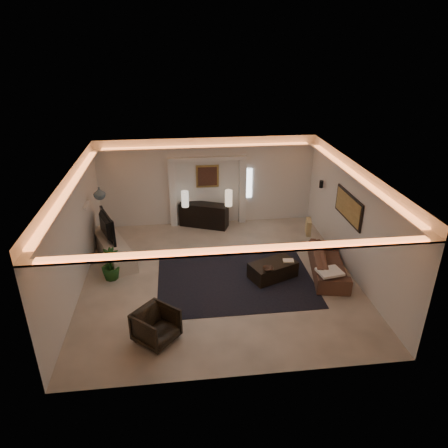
{
  "coord_description": "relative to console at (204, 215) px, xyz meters",
  "views": [
    {
      "loc": [
        -0.96,
        -9.16,
        5.81
      ],
      "look_at": [
        0.2,
        0.6,
        1.25
      ],
      "focal_mm": 32.73,
      "sensor_mm": 36.0,
      "label": 1
    }
  ],
  "objects": [
    {
      "name": "floor",
      "position": [
        0.16,
        -3.21,
        -0.4
      ],
      "size": [
        7.0,
        7.0,
        0.0
      ],
      "primitive_type": "plane",
      "color": "beige",
      "rests_on": "ground"
    },
    {
      "name": "painting_frame",
      "position": [
        0.16,
        0.26,
        1.25
      ],
      "size": [
        0.74,
        0.04,
        0.74
      ],
      "primitive_type": "cube",
      "color": "tan",
      "rests_on": "wall_back"
    },
    {
      "name": "cove_soffit",
      "position": [
        0.16,
        -3.21,
        2.22
      ],
      "size": [
        7.0,
        7.0,
        0.04
      ],
      "primitive_type": "cube",
      "color": "silver",
      "rests_on": "ceiling"
    },
    {
      "name": "magazine",
      "position": [
        1.97,
        -3.35,
        0.02
      ],
      "size": [
        0.3,
        0.23,
        0.03
      ],
      "primitive_type": "cube",
      "rotation": [
        0.0,
        0.0,
        -0.12
      ],
      "color": "beige",
      "rests_on": "coffee_table"
    },
    {
      "name": "sofa",
      "position": [
        3.06,
        -3.38,
        -0.09
      ],
      "size": [
        2.27,
        1.25,
        0.63
      ],
      "primitive_type": "imported",
      "rotation": [
        0.0,
        0.0,
        1.37
      ],
      "color": "#543418",
      "rests_on": "ground"
    },
    {
      "name": "alcove_header",
      "position": [
        0.16,
        0.19,
        1.85
      ],
      "size": [
        2.52,
        0.2,
        0.12
      ],
      "primitive_type": "cube",
      "color": "silver",
      "rests_on": "wall_back"
    },
    {
      "name": "art_panel_frame",
      "position": [
        3.63,
        -2.91,
        1.3
      ],
      "size": [
        0.04,
        1.64,
        0.74
      ],
      "primitive_type": "cube",
      "color": "black",
      "rests_on": "wall_right"
    },
    {
      "name": "area_rug",
      "position": [
        0.56,
        -3.41,
        -0.39
      ],
      "size": [
        4.0,
        3.0,
        0.01
      ],
      "primitive_type": "cube",
      "color": "black",
      "rests_on": "ground"
    },
    {
      "name": "ginger_jar",
      "position": [
        -2.97,
        -1.46,
        1.44
      ],
      "size": [
        0.43,
        0.43,
        0.34
      ],
      "primitive_type": "imported",
      "rotation": [
        0.0,
        0.0,
        -0.42
      ],
      "color": "#415162",
      "rests_on": "wall_niche"
    },
    {
      "name": "daylight_slit",
      "position": [
        1.51,
        0.27,
        0.95
      ],
      "size": [
        0.25,
        0.03,
        1.0
      ],
      "primitive_type": "cube",
      "color": "white",
      "rests_on": "wall_back"
    },
    {
      "name": "lamp_left",
      "position": [
        -0.6,
        -0.15,
        0.69
      ],
      "size": [
        0.24,
        0.24,
        0.52
      ],
      "primitive_type": "cylinder",
      "rotation": [
        0.0,
        0.0,
        -0.03
      ],
      "color": "beige",
      "rests_on": "console"
    },
    {
      "name": "media_ledge",
      "position": [
        -2.74,
        -1.72,
        -0.18
      ],
      "size": [
        1.55,
        2.56,
        0.47
      ],
      "primitive_type": "cube",
      "rotation": [
        0.0,
        0.0,
        0.4
      ],
      "color": "beige",
      "rests_on": "ground"
    },
    {
      "name": "throw_pillow",
      "position": [
        3.05,
        -1.6,
        0.15
      ],
      "size": [
        0.24,
        0.48,
        0.46
      ],
      "primitive_type": "cube",
      "rotation": [
        0.0,
        0.0,
        -0.23
      ],
      "color": "tan",
      "rests_on": "sofa"
    },
    {
      "name": "armchair",
      "position": [
        -1.39,
        -5.51,
        -0.04
      ],
      "size": [
        1.11,
        1.11,
        0.73
      ],
      "primitive_type": "imported",
      "rotation": [
        0.0,
        0.0,
        0.84
      ],
      "color": "black",
      "rests_on": "ground"
    },
    {
      "name": "wall_front",
      "position": [
        0.16,
        -6.71,
        1.05
      ],
      "size": [
        7.0,
        0.0,
        7.0
      ],
      "primitive_type": "plane",
      "rotation": [
        -1.57,
        0.0,
        0.0
      ],
      "color": "silver",
      "rests_on": "ground"
    },
    {
      "name": "plant",
      "position": [
        -2.65,
        -2.96,
        0.02
      ],
      "size": [
        0.49,
        0.49,
        0.85
      ],
      "primitive_type": "imported",
      "rotation": [
        0.0,
        0.0,
        -0.04
      ],
      "color": "#1C4417",
      "rests_on": "ground"
    },
    {
      "name": "throw_blanket",
      "position": [
        2.78,
        -4.17,
        0.15
      ],
      "size": [
        0.65,
        0.57,
        0.06
      ],
      "primitive_type": "cube",
      "rotation": [
        0.0,
        0.0,
        0.18
      ],
      "color": "beige",
      "rests_on": "sofa"
    },
    {
      "name": "wall_niche",
      "position": [
        -3.28,
        -1.81,
        1.25
      ],
      "size": [
        0.1,
        0.55,
        0.04
      ],
      "primitive_type": "cube",
      "color": "silver",
      "rests_on": "wall_left"
    },
    {
      "name": "wall_right",
      "position": [
        3.66,
        -3.21,
        1.05
      ],
      "size": [
        0.0,
        7.0,
        7.0
      ],
      "primitive_type": "plane",
      "rotation": [
        1.57,
        0.0,
        -1.57
      ],
      "color": "silver",
      "rests_on": "ground"
    },
    {
      "name": "painting_canvas",
      "position": [
        0.16,
        0.24,
        1.25
      ],
      "size": [
        0.62,
        0.02,
        0.62
      ],
      "primitive_type": "cube",
      "color": "#4C2D1E",
      "rests_on": "wall_back"
    },
    {
      "name": "pilaster_left",
      "position": [
        -0.99,
        0.19,
        0.7
      ],
      "size": [
        0.22,
        0.2,
        2.2
      ],
      "primitive_type": "cube",
      "color": "silver",
      "rests_on": "ground"
    },
    {
      "name": "wall_back",
      "position": [
        0.16,
        0.29,
        1.05
      ],
      "size": [
        7.0,
        0.0,
        7.0
      ],
      "primitive_type": "plane",
      "rotation": [
        1.57,
        0.0,
        0.0
      ],
      "color": "silver",
      "rests_on": "ground"
    },
    {
      "name": "bowl",
      "position": [
        1.35,
        -3.71,
        0.04
      ],
      "size": [
        0.29,
        0.29,
        0.07
      ],
      "primitive_type": "imported",
      "rotation": [
        0.0,
        0.0,
        0.09
      ],
      "color": "#37251B",
      "rests_on": "coffee_table"
    },
    {
      "name": "wall_left",
      "position": [
        -3.34,
        -3.21,
        1.05
      ],
      "size": [
        0.0,
        7.0,
        7.0
      ],
      "primitive_type": "plane",
      "rotation": [
        1.57,
        0.0,
        1.57
      ],
      "color": "silver",
      "rests_on": "ground"
    },
    {
      "name": "ceiling",
      "position": [
        0.16,
        -3.21,
        2.5
      ],
      "size": [
        7.0,
        7.0,
        0.0
      ],
      "primitive_type": "plane",
      "rotation": [
        3.14,
        0.0,
        0.0
      ],
      "color": "white",
      "rests_on": "ground"
    },
    {
      "name": "lamp_right",
      "position": [
        0.79,
        -0.25,
        0.69
      ],
      "size": [
        0.25,
        0.25,
        0.53
      ],
      "primitive_type": "cylinder",
      "rotation": [
        0.0,
        0.0,
        0.08
      ],
      "color": "#FFDEB2",
      "rests_on": "console"
    },
    {
      "name": "art_panel_gold",
      "position": [
        3.61,
        -2.91,
        1.3
      ],
      "size": [
        0.02,
        1.5,
        0.62
      ],
      "primitive_type": "cube",
      "color": "tan",
      "rests_on": "wall_right"
    },
    {
      "name": "tv",
      "position": [
        -2.99,
        -1.51,
        0.43
      ],
      "size": [
        1.3,
        0.66,
        0.77
      ],
      "primitive_type": "imported",
      "rotation": [
        0.0,
        0.0,
        1.96
      ],
      "color": "black",
      "rests_on": "media_ledge"
    },
    {
      "name": "figurine",
      "position": [
        -2.99,
        -1.12,
        0.24
      ],
      "size": [
        0.19,
        0.19,
        0.4
      ],
      "primitive_type": "cylinder",
      "rotation": [
        0.0,
        0.0,
        0.37
      ],
      "color": "black",
      "rests_on": "media_ledge"
    },
    {
      "name": "console",
      "position": [
        0.0,
        0.0,
        0.0
      ],
      "size": [
        1.65,
        1.06,
        0.79
      ],
      "primitive_type": "cube",
      "rotation": [
        0.0,
        0.0,
        -0.39
      ],
      "color": "black",
      "rests_on": "ground"
    },
    {
      "name": "coffee_table",
      "position": [
        1.56,
        -3.39,
        -0.2
      ],
      "size": [
        1.36,
        1.07,
        0.45
      ],
      "primitive_type": "cube",
      "rotation": [
        0.0,
        0.0,
        0.4
      ],
      "color": "black",
      "rests_on": "ground"
    },
    {
      "name": "wall_sconce",
      "position": [
        3.54,
        -1.01,
        1.28
      ],
      "size": [
        0.12,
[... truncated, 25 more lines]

